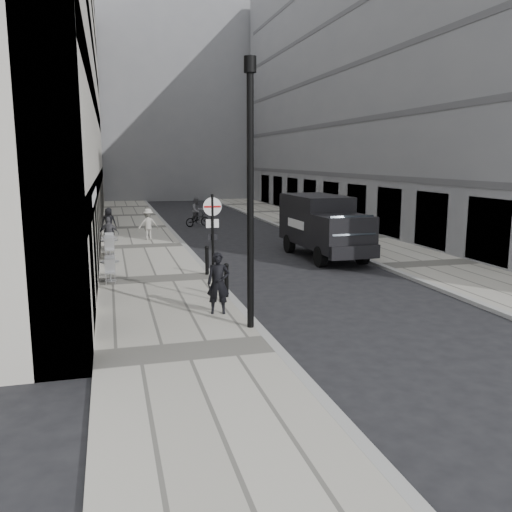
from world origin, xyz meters
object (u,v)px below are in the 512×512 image
(lamppost, at_px, (250,182))
(panel_van, at_px, (322,223))
(cyclist, at_px, (197,215))
(walking_man, at_px, (218,283))
(sign_post, at_px, (213,233))

(lamppost, height_order, panel_van, lamppost)
(lamppost, distance_m, cyclist, 22.31)
(panel_van, relative_size, cyclist, 3.08)
(panel_van, bearing_deg, lamppost, -123.16)
(walking_man, relative_size, cyclist, 0.90)
(walking_man, distance_m, panel_van, 10.10)
(walking_man, height_order, sign_post, sign_post)
(panel_van, bearing_deg, walking_man, -130.02)
(sign_post, relative_size, lamppost, 0.49)
(sign_post, height_order, cyclist, sign_post)
(cyclist, bearing_deg, walking_man, -122.04)
(lamppost, bearing_deg, panel_van, 58.59)
(lamppost, bearing_deg, sign_post, 97.82)
(walking_man, distance_m, lamppost, 3.18)
(sign_post, xyz_separation_m, lamppost, (0.40, -2.91, 1.60))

